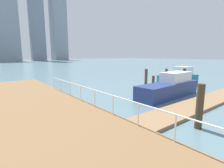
% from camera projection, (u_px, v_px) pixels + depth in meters
% --- Properties ---
extents(ground_plane, '(300.00, 300.00, 0.00)m').
position_uv_depth(ground_plane, '(94.00, 92.00, 16.68)').
color(ground_plane, slate).
extents(floating_dock, '(14.93, 2.00, 0.18)m').
position_uv_depth(floating_dock, '(201.00, 103.00, 12.38)').
color(floating_dock, '#93704C').
rests_on(floating_dock, ground_plane).
extents(boardwalk_railing, '(0.06, 25.98, 1.08)m').
position_uv_depth(boardwalk_railing, '(176.00, 120.00, 6.12)').
color(boardwalk_railing, white).
rests_on(boardwalk_railing, boardwalk).
extents(dock_piling_0, '(0.29, 0.29, 2.22)m').
position_uv_depth(dock_piling_0, '(146.00, 80.00, 17.14)').
color(dock_piling_0, brown).
rests_on(dock_piling_0, ground_plane).
extents(dock_piling_1, '(0.24, 0.24, 1.70)m').
position_uv_depth(dock_piling_1, '(153.00, 85.00, 15.78)').
color(dock_piling_1, '#473826').
rests_on(dock_piling_1, ground_plane).
extents(dock_piling_2, '(0.28, 0.28, 2.29)m').
position_uv_depth(dock_piling_2, '(184.00, 80.00, 16.99)').
color(dock_piling_2, brown).
rests_on(dock_piling_2, ground_plane).
extents(dock_piling_4, '(0.35, 0.35, 2.24)m').
position_uv_depth(dock_piling_4, '(200.00, 106.00, 8.18)').
color(dock_piling_4, '#473826').
rests_on(dock_piling_4, ground_plane).
extents(dock_piling_5, '(0.27, 0.27, 2.28)m').
position_uv_depth(dock_piling_5, '(166.00, 80.00, 16.70)').
color(dock_piling_5, brown).
rests_on(dock_piling_5, ground_plane).
extents(moored_boat_0, '(5.13, 2.68, 2.22)m').
position_uv_depth(moored_boat_0, '(179.00, 78.00, 20.34)').
color(moored_boat_0, '#1E6B8C').
rests_on(moored_boat_0, ground_plane).
extents(moored_boat_2, '(7.08, 2.17, 2.10)m').
position_uv_depth(moored_boat_2, '(170.00, 87.00, 14.69)').
color(moored_boat_2, navy).
rests_on(moored_boat_2, ground_plane).
extents(skyline_tower_4, '(14.05, 11.34, 43.40)m').
position_uv_depth(skyline_tower_4, '(4.00, 24.00, 98.31)').
color(skyline_tower_4, '#8C939E').
rests_on(skyline_tower_4, ground_plane).
extents(skyline_tower_6, '(11.23, 9.30, 44.37)m').
position_uv_depth(skyline_tower_6, '(59.00, 31.00, 128.50)').
color(skyline_tower_6, '#8C939E').
rests_on(skyline_tower_6, ground_plane).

